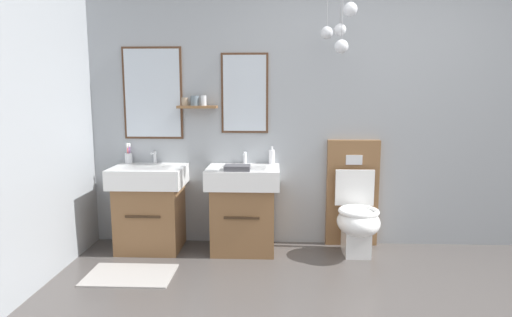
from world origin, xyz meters
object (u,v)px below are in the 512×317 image
Objects in this scene: vanity_sink_left at (150,205)px; soap_dispenser at (272,157)px; folded_hand_towel at (237,168)px; toothbrush_cup at (129,157)px; toilet at (355,211)px; vanity_sink_right at (244,206)px.

soap_dispenser reaches higher than vanity_sink_left.
vanity_sink_left is at bearing 168.90° from folded_hand_towel.
toothbrush_cup is 1.16× the size of soap_dispenser.
toilet is at bearing 9.76° from folded_hand_towel.
toothbrush_cup is at bearing 170.65° from vanity_sink_right.
vanity_sink_left is at bearing -179.37° from toilet.
toothbrush_cup is at bearing 162.15° from folded_hand_towel.
toilet is (1.87, 0.02, -0.03)m from vanity_sink_left.
folded_hand_towel is (0.82, -0.16, 0.38)m from vanity_sink_left.
vanity_sink_right is 1.01m from toilet.
soap_dispenser is at bearing 9.78° from vanity_sink_left.
soap_dispenser is at bearing 0.43° from toothbrush_cup.
folded_hand_towel is at bearing -170.24° from toilet.
vanity_sink_right is at bearing 0.00° from vanity_sink_left.
toilet reaches higher than vanity_sink_right.
vanity_sink_left is 4.63× the size of soap_dispenser.
toothbrush_cup reaches higher than folded_hand_towel.
vanity_sink_right is 4.63× the size of soap_dispenser.
vanity_sink_left is at bearing -170.22° from soap_dispenser.
folded_hand_towel is (-1.05, -0.18, 0.42)m from toilet.
toilet is 1.14m from folded_hand_towel.
vanity_sink_right is 1.19m from toothbrush_cup.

